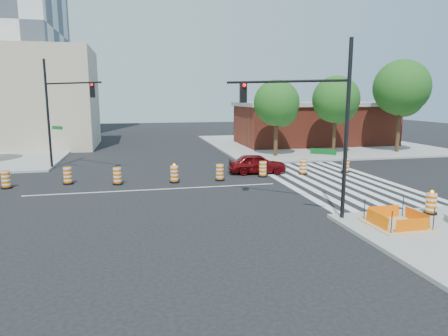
{
  "coord_description": "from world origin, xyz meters",
  "views": [
    {
      "loc": [
        -0.99,
        -22.31,
        5.16
      ],
      "look_at": [
        3.59,
        -1.73,
        1.4
      ],
      "focal_mm": 32.0,
      "sensor_mm": 36.0,
      "label": 1
    }
  ],
  "objects": [
    {
      "name": "red_coupe",
      "position": [
        7.06,
        3.42,
        0.67
      ],
      "size": [
        4.04,
        1.89,
        1.34
      ],
      "primitive_type": "imported",
      "rotation": [
        0.0,
        0.0,
        1.49
      ],
      "color": "#5C070A",
      "rests_on": "ground"
    },
    {
      "name": "median_drum_3",
      "position": [
        -2.14,
        1.85,
        0.48
      ],
      "size": [
        0.6,
        0.6,
        1.02
      ],
      "color": "black",
      "rests_on": "ground"
    },
    {
      "name": "median_drum_6",
      "position": [
        7.06,
        2.19,
        0.48
      ],
      "size": [
        0.6,
        0.6,
        1.02
      ],
      "color": "black",
      "rests_on": "ground"
    },
    {
      "name": "signal_pole_nw",
      "position": [
        -5.91,
        7.33,
        4.7
      ],
      "size": [
        4.19,
        4.17,
        7.65
      ],
      "rotation": [
        0.0,
        0.0,
        -0.78
      ],
      "color": "black",
      "rests_on": "ground"
    },
    {
      "name": "tree_north_d",
      "position": [
        16.39,
        10.3,
        4.72
      ],
      "size": [
        4.13,
        4.13,
        7.02
      ],
      "color": "#382314",
      "rests_on": "ground"
    },
    {
      "name": "median_drum_8",
      "position": [
        13.13,
        2.38,
        0.48
      ],
      "size": [
        0.6,
        0.6,
        1.02
      ],
      "color": "black",
      "rests_on": "ground"
    },
    {
      "name": "pit_drum",
      "position": [
        11.41,
        -7.94,
        0.59
      ],
      "size": [
        0.54,
        0.54,
        1.06
      ],
      "color": "black",
      "rests_on": "ground"
    },
    {
      "name": "tree_north_c",
      "position": [
        10.88,
        10.24,
        4.44
      ],
      "size": [
        3.91,
        3.89,
        6.61
      ],
      "color": "#382314",
      "rests_on": "ground"
    },
    {
      "name": "tree_north_e",
      "position": [
        22.78,
        10.18,
        5.72
      ],
      "size": [
        5.01,
        5.01,
        8.51
      ],
      "color": "#382314",
      "rests_on": "ground"
    },
    {
      "name": "signal_pole_se",
      "position": [
        6.24,
        -6.58,
        4.5
      ],
      "size": [
        4.28,
        3.7,
        7.32
      ],
      "rotation": [
        0.0,
        0.0,
        2.43
      ],
      "color": "black",
      "rests_on": "ground"
    },
    {
      "name": "ground",
      "position": [
        0.0,
        0.0,
        0.0
      ],
      "size": [
        120.0,
        120.0,
        0.0
      ],
      "primitive_type": "plane",
      "color": "black",
      "rests_on": "ground"
    },
    {
      "name": "median_drum_2",
      "position": [
        -5.05,
        2.59,
        0.48
      ],
      "size": [
        0.6,
        0.6,
        1.02
      ],
      "color": "black",
      "rests_on": "ground"
    },
    {
      "name": "lane_centerline",
      "position": [
        0.0,
        0.0,
        0.01
      ],
      "size": [
        14.0,
        0.12,
        0.01
      ],
      "primitive_type": "cube",
      "color": "silver",
      "rests_on": "ground"
    },
    {
      "name": "median_drum_4",
      "position": [
        1.24,
        1.65,
        0.49
      ],
      "size": [
        0.6,
        0.6,
        1.18
      ],
      "color": "black",
      "rests_on": "ground"
    },
    {
      "name": "brick_storefront",
      "position": [
        18.0,
        18.0,
        2.32
      ],
      "size": [
        16.5,
        8.5,
        4.6
      ],
      "color": "maroon",
      "rests_on": "ground"
    },
    {
      "name": "excavation_pit",
      "position": [
        9.0,
        -9.0,
        0.22
      ],
      "size": [
        2.2,
        2.2,
        0.9
      ],
      "color": "tan",
      "rests_on": "ground"
    },
    {
      "name": "crosswalk_east",
      "position": [
        10.95,
        0.0,
        0.01
      ],
      "size": [
        6.75,
        13.5,
        0.01
      ],
      "color": "silver",
      "rests_on": "ground"
    },
    {
      "name": "beige_midrise",
      "position": [
        -12.0,
        22.0,
        5.0
      ],
      "size": [
        14.0,
        10.0,
        10.0
      ],
      "primitive_type": "cube",
      "color": "#BEAA91",
      "rests_on": "ground"
    },
    {
      "name": "median_drum_5",
      "position": [
        4.08,
        1.65,
        0.48
      ],
      "size": [
        0.6,
        0.6,
        1.02
      ],
      "color": "black",
      "rests_on": "ground"
    },
    {
      "name": "sidewalk_ne",
      "position": [
        18.0,
        18.0,
        0.07
      ],
      "size": [
        22.0,
        22.0,
        0.15
      ],
      "primitive_type": "cube",
      "color": "gray",
      "rests_on": "ground"
    },
    {
      "name": "median_drum_1",
      "position": [
        -8.31,
        2.15,
        0.48
      ],
      "size": [
        0.6,
        0.6,
        1.02
      ],
      "color": "black",
      "rests_on": "ground"
    },
    {
      "name": "median_drum_7",
      "position": [
        9.98,
        2.38,
        0.48
      ],
      "size": [
        0.6,
        0.6,
        1.02
      ],
      "color": "black",
      "rests_on": "ground"
    }
  ]
}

